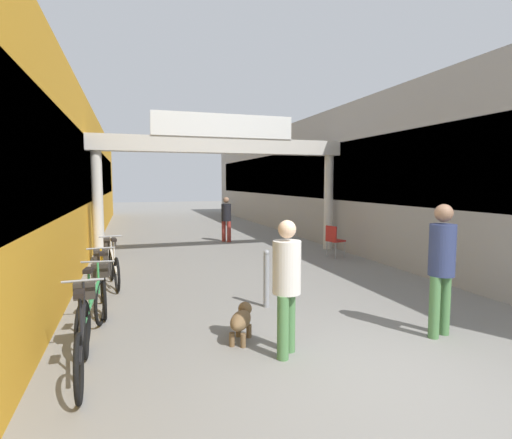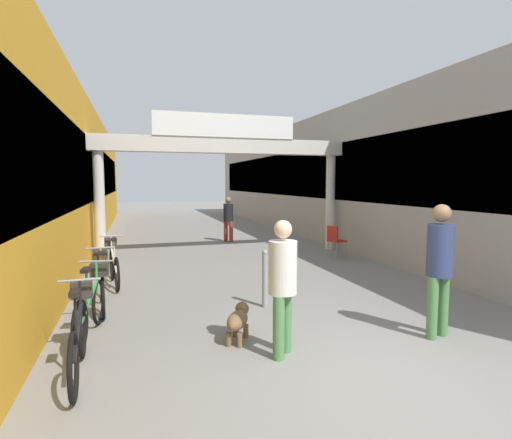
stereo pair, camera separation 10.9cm
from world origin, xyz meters
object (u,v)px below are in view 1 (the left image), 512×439
Objects in this scene: bicycle_green_second at (94,304)px; cafe_chair_red_nearer at (334,238)px; bicycle_black_nearest at (83,334)px; bollard_post_metal at (266,278)px; pedestrian_carrying_crate at (226,216)px; dog_on_leash at (242,319)px; bicycle_orange_third at (103,282)px; pedestrian_companion at (442,261)px; pedestrian_with_dog at (287,279)px; bicycle_silver_farthest at (113,264)px.

bicycle_green_second is 1.89× the size of cafe_chair_red_nearer.
bicycle_green_second is at bearing 88.81° from bicycle_black_nearest.
bollard_post_metal is (2.65, 0.47, 0.06)m from bicycle_green_second.
pedestrian_carrying_crate is 0.93× the size of bicycle_green_second.
bollard_post_metal is at bearing -131.81° from cafe_chair_red_nearer.
cafe_chair_red_nearer reaches higher than dog_on_leash.
bicycle_green_second is 7.12m from cafe_chair_red_nearer.
bicycle_green_second is at bearing 157.35° from dog_on_leash.
cafe_chair_red_nearer is at bearing 25.82° from bicycle_orange_third.
pedestrian_carrying_crate reaches higher than cafe_chair_red_nearer.
bicycle_orange_third is at bearing 132.27° from dog_on_leash.
bollard_post_metal is (2.61, -0.77, 0.06)m from bicycle_orange_third.
pedestrian_companion reaches higher than cafe_chair_red_nearer.
pedestrian_companion is at bearing -85.30° from pedestrian_carrying_crate.
pedestrian_companion is 9.33m from pedestrian_carrying_crate.
bicycle_orange_third is at bearing 148.83° from pedestrian_companion.
pedestrian_carrying_crate is at bearing 64.72° from bicycle_green_second.
pedestrian_with_dog reaches higher than bicycle_silver_farthest.
pedestrian_with_dog is at bearing -123.45° from cafe_chair_red_nearer.
pedestrian_companion is 1.07× the size of bicycle_silver_farthest.
pedestrian_with_dog is 0.97× the size of bicycle_black_nearest.
bollard_post_metal reaches higher than dog_on_leash.
bicycle_silver_farthest is (-4.33, 4.25, -0.60)m from pedestrian_companion.
bicycle_green_second and bicycle_orange_third have the same top height.
bicycle_green_second is 1.24m from bicycle_orange_third.
pedestrian_carrying_crate is 6.20m from bicycle_silver_farthest.
pedestrian_with_dog is 6.53m from cafe_chair_red_nearer.
bicycle_orange_third is 6.47m from cafe_chair_red_nearer.
pedestrian_companion is 4.55m from bicycle_black_nearest.
bicycle_orange_third is 1.00× the size of bicycle_silver_farthest.
pedestrian_with_dog is 4.71m from bicycle_silver_farthest.
pedestrian_with_dog reaches higher than cafe_chair_red_nearer.
bicycle_black_nearest is (-2.29, 0.25, -0.50)m from pedestrian_with_dog.
dog_on_leash is 1.49m from bollard_post_metal.
bollard_post_metal is at bearing 133.61° from pedestrian_companion.
bicycle_orange_third is 1.90× the size of cafe_chair_red_nearer.
dog_on_leash is (-2.60, 0.67, -0.76)m from pedestrian_companion.
dog_on_leash is 0.73× the size of cafe_chair_red_nearer.
bicycle_silver_farthest is (0.11, 1.56, 0.00)m from bicycle_orange_third.
bollard_post_metal is (0.78, 1.25, 0.21)m from dog_on_leash.
pedestrian_with_dog is 0.98× the size of bicycle_orange_third.
pedestrian_companion is at bearing -44.46° from bicycle_silver_farthest.
pedestrian_with_dog reaches higher than pedestrian_carrying_crate.
pedestrian_carrying_crate reaches higher than bicycle_silver_farthest.
bicycle_green_second reaches higher than bollard_post_metal.
bicycle_green_second is 1.73× the size of bollard_post_metal.
pedestrian_with_dog reaches higher than bicycle_green_second.
bollard_post_metal is at bearing 58.06° from dog_on_leash.
bicycle_orange_third is 1.57m from bicycle_silver_farthest.
pedestrian_carrying_crate is at bearing 60.96° from bicycle_orange_third.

